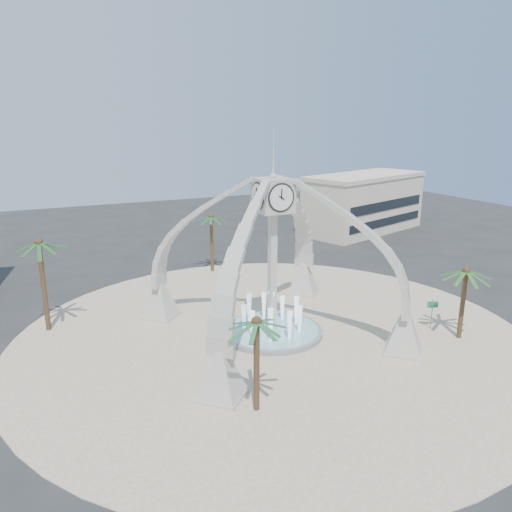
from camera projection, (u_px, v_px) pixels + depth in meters
name	position (u px, v px, depth m)	size (l,w,h in m)	color
ground	(272.00, 334.00, 39.51)	(140.00, 140.00, 0.00)	#282828
plaza	(272.00, 334.00, 39.51)	(40.00, 40.00, 0.06)	beige
clock_tower	(272.00, 255.00, 37.80)	(17.94, 17.94, 16.30)	beige
fountain	(272.00, 331.00, 39.44)	(8.00, 8.00, 3.62)	gray
building_ne	(364.00, 203.00, 75.17)	(21.87, 14.17, 8.60)	beige
palm_east	(466.00, 272.00, 37.35)	(4.32, 4.32, 6.23)	brown
palm_west	(39.00, 244.00, 38.34)	(5.37, 5.37, 8.09)	brown
palm_north	(211.00, 217.00, 54.21)	(4.45, 4.45, 7.00)	brown
palm_south	(257.00, 323.00, 27.72)	(4.33, 4.33, 6.29)	brown
street_sign	(432.00, 308.00, 39.97)	(0.86, 0.41, 2.54)	slate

